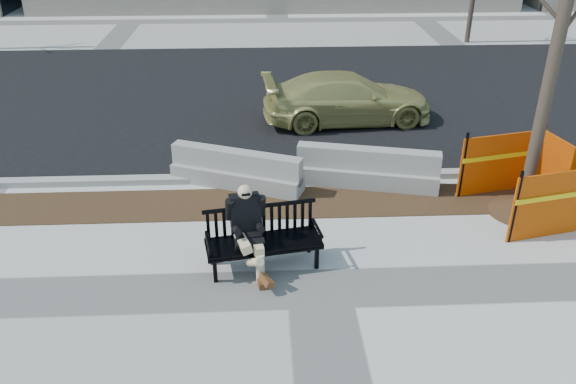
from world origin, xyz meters
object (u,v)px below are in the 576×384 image
at_px(sedan, 346,121).
at_px(jersey_barrier_right, 366,185).
at_px(seated_man, 249,266).
at_px(tree_fence, 521,212).
at_px(jersey_barrier_left, 237,186).
at_px(bench, 264,266).

height_order(sedan, jersey_barrier_right, sedan).
bearing_deg(jersey_barrier_right, seated_man, -117.43).
height_order(seated_man, tree_fence, tree_fence).
bearing_deg(jersey_barrier_left, tree_fence, 8.09).
bearing_deg(tree_fence, jersey_barrier_left, 166.20).
relative_size(tree_fence, jersey_barrier_left, 2.47).
relative_size(sedan, jersey_barrier_right, 1.50).
xyz_separation_m(sedan, jersey_barrier_left, (-2.61, -3.36, 0.00)).
bearing_deg(sedan, jersey_barrier_left, 136.62).
xyz_separation_m(bench, sedan, (2.11, 6.09, 0.00)).
height_order(bench, sedan, sedan).
xyz_separation_m(bench, jersey_barrier_right, (2.03, 2.65, 0.00)).
distance_m(bench, seated_man, 0.24).
distance_m(tree_fence, sedan, 5.28).
relative_size(bench, jersey_barrier_left, 0.68).
bearing_deg(bench, jersey_barrier_left, 90.11).
relative_size(bench, sedan, 0.44).
bearing_deg(seated_man, jersey_barrier_left, 85.21).
height_order(seated_man, sedan, seated_man).
height_order(seated_man, jersey_barrier_left, seated_man).
relative_size(bench, jersey_barrier_right, 0.65).
distance_m(seated_man, jersey_barrier_left, 2.74).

